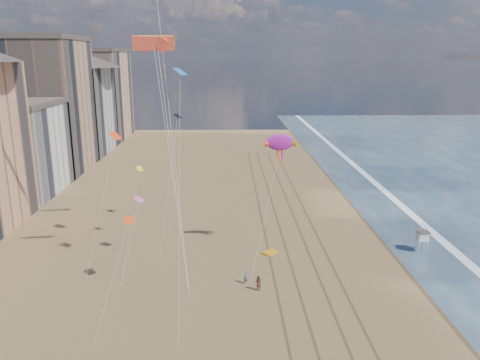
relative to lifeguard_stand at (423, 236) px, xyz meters
name	(u,v)px	position (x,y,z in m)	size (l,w,h in m)	color
wet_sand	(385,213)	(0.22, 15.26, -2.15)	(260.00, 260.00, 0.00)	#42301E
foam	(410,213)	(4.42, 15.26, -2.14)	(260.00, 260.00, 0.00)	white
tracks	(292,237)	(-16.23, 5.26, -2.14)	(7.68, 120.00, 0.01)	brown
buildings	(36,113)	(-64.51, 40.84, 11.40)	(34.72, 131.35, 29.00)	#C6B284
lifeguard_stand	(423,236)	(0.00, 0.00, 0.00)	(1.54, 1.54, 2.79)	white
grounded_kite	(270,252)	(-19.82, -0.08, -2.03)	(1.98, 1.26, 0.23)	orange
show_kite	(280,142)	(-18.78, 0.38, 12.32)	(3.94, 4.05, 16.81)	#A71999
kite_flyer_a	(246,278)	(-23.26, -8.46, -1.41)	(0.54, 0.35, 1.47)	slate
kite_flyer_b	(258,284)	(-21.97, -10.11, -1.28)	(0.85, 0.66, 1.74)	brown
small_kites	(144,151)	(-35.21, -0.97, 11.58)	(11.43, 19.85, 16.32)	#E5599E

